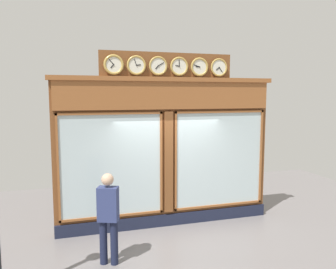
{
  "coord_description": "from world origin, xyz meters",
  "views": [
    {
      "loc": [
        2.18,
        7.3,
        3.06
      ],
      "look_at": [
        0.0,
        0.0,
        2.17
      ],
      "focal_mm": 35.68,
      "sensor_mm": 36.0,
      "label": 1
    }
  ],
  "objects": [
    {
      "name": "pedestrian",
      "position": [
        1.55,
        1.44,
        0.93
      ],
      "size": [
        0.42,
        0.34,
        1.69
      ],
      "color": "#191E38",
      "rests_on": "ground_plane"
    },
    {
      "name": "shop_facade",
      "position": [
        0.0,
        -0.12,
        1.8
      ],
      "size": [
        5.22,
        0.42,
        4.02
      ],
      "color": "brown",
      "rests_on": "ground_plane"
    }
  ]
}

